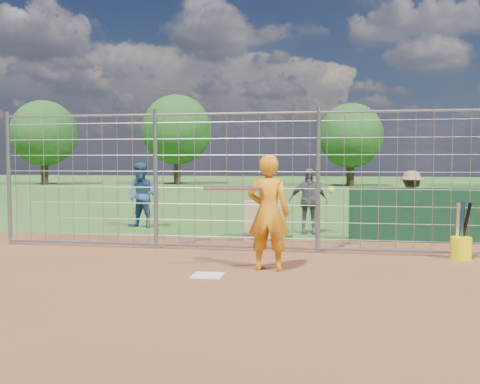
% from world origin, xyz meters
% --- Properties ---
extents(ground, '(100.00, 100.00, 0.00)m').
position_xyz_m(ground, '(0.00, 0.00, 0.00)').
color(ground, '#2D591E').
rests_on(ground, ground).
extents(infield_dirt, '(18.00, 18.00, 0.00)m').
position_xyz_m(infield_dirt, '(0.00, -3.00, 0.01)').
color(infield_dirt, brown).
rests_on(infield_dirt, ground).
extents(home_plate, '(0.43, 0.43, 0.02)m').
position_xyz_m(home_plate, '(0.00, -0.20, 0.01)').
color(home_plate, silver).
rests_on(home_plate, ground).
extents(dugout_wall, '(2.60, 0.20, 1.10)m').
position_xyz_m(dugout_wall, '(3.40, 3.60, 0.55)').
color(dugout_wall, '#11381E').
rests_on(dugout_wall, ground).
extents(batter, '(0.67, 0.47, 1.74)m').
position_xyz_m(batter, '(0.81, 0.34, 0.87)').
color(batter, orange).
rests_on(batter, ground).
extents(bystander_a, '(0.91, 0.78, 1.61)m').
position_xyz_m(bystander_a, '(-2.84, 4.93, 0.80)').
color(bystander_a, navy).
rests_on(bystander_a, ground).
extents(bystander_b, '(0.90, 0.45, 1.48)m').
position_xyz_m(bystander_b, '(1.23, 4.56, 0.74)').
color(bystander_b, '#525257').
rests_on(bystander_b, ground).
extents(bystander_c, '(1.04, 0.80, 1.43)m').
position_xyz_m(bystander_c, '(3.46, 4.52, 0.72)').
color(bystander_c, '#926E4F').
rests_on(bystander_c, ground).
extents(equipment_bin, '(0.87, 0.65, 0.80)m').
position_xyz_m(equipment_bin, '(0.33, 3.55, 0.40)').
color(equipment_bin, tan).
rests_on(equipment_bin, ground).
extents(equipment_in_play, '(1.89, 0.31, 0.10)m').
position_xyz_m(equipment_in_play, '(0.65, 0.11, 1.24)').
color(equipment_in_play, silver).
rests_on(equipment_in_play, ground).
extents(bucket_with_bats, '(0.34, 0.38, 0.97)m').
position_xyz_m(bucket_with_bats, '(3.87, 1.76, 0.25)').
color(bucket_with_bats, '#FFED0D').
rests_on(bucket_with_bats, ground).
extents(backstop_fence, '(9.08, 0.08, 2.60)m').
position_xyz_m(backstop_fence, '(0.00, 2.00, 1.26)').
color(backstop_fence, gray).
rests_on(backstop_fence, ground).
extents(tree_line, '(44.66, 6.72, 6.48)m').
position_xyz_m(tree_line, '(3.13, 28.13, 3.71)').
color(tree_line, '#3F2B19').
rests_on(tree_line, ground).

